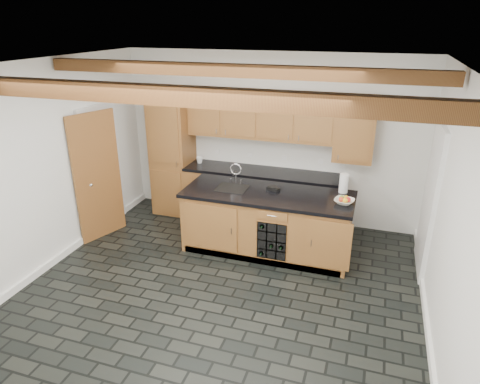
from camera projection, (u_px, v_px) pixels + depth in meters
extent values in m
plane|color=black|center=(218.00, 294.00, 5.45)|extent=(5.00, 5.00, 0.00)
plane|color=white|center=(269.00, 139.00, 7.13)|extent=(5.00, 0.00, 5.00)
plane|color=white|center=(39.00, 170.00, 5.64)|extent=(0.00, 5.00, 5.00)
plane|color=white|center=(452.00, 222.00, 4.21)|extent=(0.00, 5.00, 5.00)
plane|color=white|center=(213.00, 67.00, 4.40)|extent=(5.00, 5.00, 0.00)
cube|color=#503114|center=(158.00, 95.00, 3.38)|extent=(4.90, 0.15, 0.15)
cube|color=#503114|center=(232.00, 70.00, 4.97)|extent=(4.90, 0.15, 0.15)
cube|color=white|center=(57.00, 259.00, 6.14)|extent=(0.04, 5.00, 0.10)
cube|color=white|center=(428.00, 331.00, 4.72)|extent=(0.04, 5.00, 0.10)
cube|color=white|center=(103.00, 168.00, 6.92)|extent=(0.06, 0.94, 2.04)
cube|color=#9D6932|center=(98.00, 177.00, 6.58)|extent=(0.31, 0.77, 2.00)
cube|color=white|center=(430.00, 200.00, 5.68)|extent=(0.06, 0.98, 2.04)
cube|color=black|center=(432.00, 202.00, 5.68)|extent=(0.02, 0.86, 1.96)
cube|color=#9D6932|center=(173.00, 155.00, 7.47)|extent=(0.65, 0.60, 2.10)
cube|color=#9D6932|center=(262.00, 198.00, 7.23)|extent=(2.60, 0.60, 0.88)
cube|color=black|center=(263.00, 172.00, 7.06)|extent=(2.64, 0.62, 0.05)
cube|color=white|center=(267.00, 151.00, 7.21)|extent=(2.60, 0.02, 0.52)
cube|color=#9D6932|center=(260.00, 115.00, 6.85)|extent=(2.40, 0.35, 0.75)
cube|color=#9D6932|center=(355.00, 130.00, 6.47)|extent=(0.60, 0.35, 1.00)
cube|color=#9D6932|center=(267.00, 223.00, 6.35)|extent=(2.40, 0.90, 0.88)
cube|color=black|center=(268.00, 194.00, 6.17)|extent=(2.46, 0.96, 0.05)
cube|color=#9D6932|center=(211.00, 227.00, 6.13)|extent=(0.80, 0.02, 0.70)
cube|color=#9D6932|center=(328.00, 245.00, 5.65)|extent=(0.60, 0.02, 0.70)
cube|color=black|center=(274.00, 237.00, 6.04)|extent=(0.42, 0.30, 0.56)
cylinder|color=black|center=(263.00, 250.00, 6.12)|extent=(0.07, 0.26, 0.07)
cylinder|color=black|center=(264.00, 223.00, 5.96)|extent=(0.07, 0.26, 0.07)
cylinder|color=black|center=(273.00, 242.00, 6.03)|extent=(0.07, 0.26, 0.07)
cylinder|color=black|center=(283.00, 244.00, 5.99)|extent=(0.07, 0.26, 0.07)
cube|color=black|center=(232.00, 189.00, 6.32)|extent=(0.45, 0.40, 0.02)
cylinder|color=silver|center=(236.00, 178.00, 6.44)|extent=(0.02, 0.02, 0.20)
torus|color=silver|center=(236.00, 169.00, 6.39)|extent=(0.18, 0.02, 0.18)
cylinder|color=silver|center=(231.00, 181.00, 6.49)|extent=(0.02, 0.02, 0.08)
cylinder|color=silver|center=(241.00, 182.00, 6.44)|extent=(0.02, 0.02, 0.08)
cube|color=black|center=(273.00, 189.00, 6.25)|extent=(0.21, 0.16, 0.04)
cylinder|color=black|center=(273.00, 187.00, 6.24)|extent=(0.12, 0.12, 0.02)
imported|color=silver|center=(344.00, 201.00, 5.79)|extent=(0.31, 0.31, 0.06)
sphere|color=red|center=(348.00, 199.00, 5.76)|extent=(0.07, 0.07, 0.07)
sphere|color=orange|center=(346.00, 198.00, 5.81)|extent=(0.07, 0.07, 0.07)
sphere|color=olive|center=(342.00, 198.00, 5.81)|extent=(0.07, 0.07, 0.07)
sphere|color=red|center=(341.00, 199.00, 5.76)|extent=(0.07, 0.07, 0.07)
sphere|color=gold|center=(345.00, 201.00, 5.73)|extent=(0.07, 0.07, 0.07)
cylinder|color=white|center=(344.00, 183.00, 6.12)|extent=(0.13, 0.13, 0.28)
imported|color=white|center=(200.00, 160.00, 7.41)|extent=(0.14, 0.14, 0.11)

